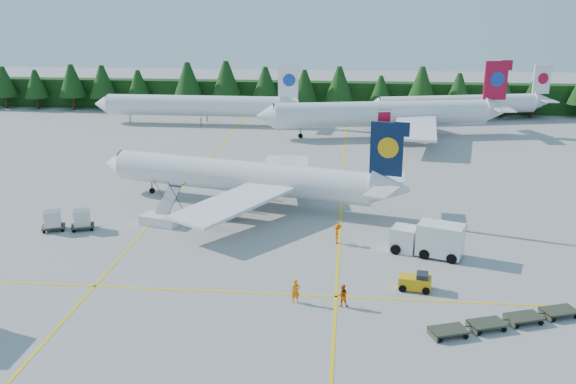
# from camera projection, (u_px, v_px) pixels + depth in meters

# --- Properties ---
(ground) EXTENTS (320.00, 320.00, 0.00)m
(ground) POSITION_uv_depth(u_px,v_px,m) (271.00, 264.00, 57.54)
(ground) COLOR #9D9D98
(ground) RESTS_ON ground
(taxi_stripe_a) EXTENTS (0.25, 120.00, 0.01)m
(taxi_stripe_a) POSITION_uv_depth(u_px,v_px,m) (177.00, 194.00, 77.88)
(taxi_stripe_a) COLOR yellow
(taxi_stripe_a) RESTS_ON ground
(taxi_stripe_b) EXTENTS (0.25, 120.00, 0.01)m
(taxi_stripe_b) POSITION_uv_depth(u_px,v_px,m) (342.00, 199.00, 76.02)
(taxi_stripe_b) COLOR yellow
(taxi_stripe_b) RESTS_ON ground
(taxi_stripe_cross) EXTENTS (80.00, 0.25, 0.01)m
(taxi_stripe_cross) POSITION_uv_depth(u_px,v_px,m) (262.00, 293.00, 51.82)
(taxi_stripe_cross) COLOR yellow
(taxi_stripe_cross) RESTS_ON ground
(treeline_hedge) EXTENTS (220.00, 4.00, 6.00)m
(treeline_hedge) POSITION_uv_depth(u_px,v_px,m) (319.00, 96.00, 134.72)
(treeline_hedge) COLOR black
(treeline_hedge) RESTS_ON ground
(airliner_navy) EXTENTS (35.94, 29.20, 10.66)m
(airliner_navy) POSITION_uv_depth(u_px,v_px,m) (235.00, 176.00, 73.68)
(airliner_navy) COLOR silver
(airliner_navy) RESTS_ON ground
(airliner_red) EXTENTS (42.71, 34.78, 12.56)m
(airliner_red) POSITION_uv_depth(u_px,v_px,m) (377.00, 114.00, 109.22)
(airliner_red) COLOR silver
(airliner_red) RESTS_ON ground
(airliner_far_left) EXTENTS (38.79, 4.23, 11.28)m
(airliner_far_left) POSITION_uv_depth(u_px,v_px,m) (188.00, 105.00, 120.02)
(airliner_far_left) COLOR silver
(airliner_far_left) RESTS_ON ground
(airliner_far_right) EXTENTS (35.66, 11.24, 10.54)m
(airliner_far_right) POSITION_uv_depth(u_px,v_px,m) (452.00, 104.00, 122.46)
(airliner_far_right) COLOR silver
(airliner_far_right) RESTS_ON ground
(airstairs) EXTENTS (4.37, 5.93, 3.59)m
(airstairs) POSITION_uv_depth(u_px,v_px,m) (162.00, 217.00, 67.57)
(airstairs) COLOR silver
(airstairs) RESTS_ON ground
(service_truck) EXTENTS (6.93, 4.38, 3.15)m
(service_truck) POSITION_uv_depth(u_px,v_px,m) (427.00, 239.00, 59.23)
(service_truck) COLOR white
(service_truck) RESTS_ON ground
(baggage_tug) EXTENTS (2.78, 1.74, 1.40)m
(baggage_tug) POSITION_uv_depth(u_px,v_px,m) (416.00, 282.00, 52.34)
(baggage_tug) COLOR #D49A0B
(baggage_tug) RESTS_ON ground
(dolly_train) EXTENTS (11.61, 6.16, 0.15)m
(dolly_train) POSITION_uv_depth(u_px,v_px,m) (506.00, 320.00, 46.61)
(dolly_train) COLOR #353929
(dolly_train) RESTS_ON ground
(uld_pair) EXTENTS (5.62, 3.00, 1.75)m
(uld_pair) POSITION_uv_depth(u_px,v_px,m) (67.00, 219.00, 65.63)
(uld_pair) COLOR #353929
(uld_pair) RESTS_ON ground
(crew_a) EXTENTS (0.80, 0.64, 1.92)m
(crew_a) POSITION_uv_depth(u_px,v_px,m) (295.00, 291.00, 50.05)
(crew_a) COLOR orange
(crew_a) RESTS_ON ground
(crew_b) EXTENTS (0.96, 0.79, 1.80)m
(crew_b) POSITION_uv_depth(u_px,v_px,m) (342.00, 295.00, 49.48)
(crew_b) COLOR #E65604
(crew_b) RESTS_ON ground
(crew_c) EXTENTS (0.56, 0.82, 1.98)m
(crew_c) POSITION_uv_depth(u_px,v_px,m) (337.00, 234.00, 62.10)
(crew_c) COLOR #E95404
(crew_c) RESTS_ON ground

